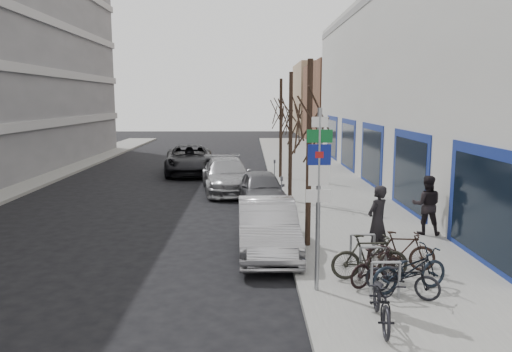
{
  "coord_description": "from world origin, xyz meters",
  "views": [
    {
      "loc": [
        0.9,
        -10.65,
        4.36
      ],
      "look_at": [
        1.1,
        4.82,
        2.0
      ],
      "focal_mm": 35.0,
      "sensor_mm": 36.0,
      "label": 1
    }
  ],
  "objects_px": {
    "highway_sign_pole": "(319,189)",
    "bike_near_left": "(382,296)",
    "tree_near": "(310,109)",
    "bike_near_right": "(377,266)",
    "bike_far_curb": "(402,274)",
    "bike_mid_inner": "(370,257)",
    "bike_mid_curb": "(410,266)",
    "parked_car_front": "(267,227)",
    "bike_far_inner": "(401,251)",
    "bike_rack": "(373,259)",
    "meter_back": "(275,170)",
    "pedestrian_far": "(427,204)",
    "pedestrian_near": "(377,221)",
    "meter_front": "(294,224)",
    "parked_car_mid": "(262,189)",
    "tree_mid": "(291,106)",
    "meter_mid": "(282,189)",
    "tree_far": "(281,105)",
    "parked_car_back": "(227,175)"
  },
  "relations": [
    {
      "from": "pedestrian_near",
      "to": "pedestrian_far",
      "type": "bearing_deg",
      "value": -174.55
    },
    {
      "from": "bike_mid_inner",
      "to": "parked_car_mid",
      "type": "bearing_deg",
      "value": 14.08
    },
    {
      "from": "highway_sign_pole",
      "to": "bike_mid_curb",
      "type": "height_order",
      "value": "highway_sign_pole"
    },
    {
      "from": "bike_rack",
      "to": "bike_mid_inner",
      "type": "relative_size",
      "value": 1.23
    },
    {
      "from": "bike_near_right",
      "to": "parked_car_mid",
      "type": "height_order",
      "value": "parked_car_mid"
    },
    {
      "from": "highway_sign_pole",
      "to": "tree_near",
      "type": "relative_size",
      "value": 0.76
    },
    {
      "from": "bike_near_left",
      "to": "bike_mid_curb",
      "type": "relative_size",
      "value": 0.96
    },
    {
      "from": "bike_near_left",
      "to": "pedestrian_near",
      "type": "xyz_separation_m",
      "value": [
        0.98,
        4.28,
        0.4
      ]
    },
    {
      "from": "tree_mid",
      "to": "meter_mid",
      "type": "xyz_separation_m",
      "value": [
        -0.45,
        -1.5,
        -3.19
      ]
    },
    {
      "from": "tree_far",
      "to": "pedestrian_near",
      "type": "height_order",
      "value": "tree_far"
    },
    {
      "from": "parked_car_front",
      "to": "parked_car_mid",
      "type": "bearing_deg",
      "value": 88.32
    },
    {
      "from": "parked_car_front",
      "to": "bike_near_left",
      "type": "bearing_deg",
      "value": -69.71
    },
    {
      "from": "bike_near_right",
      "to": "tree_near",
      "type": "bearing_deg",
      "value": -8.21
    },
    {
      "from": "bike_near_right",
      "to": "bike_far_inner",
      "type": "height_order",
      "value": "bike_far_inner"
    },
    {
      "from": "parked_car_back",
      "to": "pedestrian_far",
      "type": "bearing_deg",
      "value": -58.98
    },
    {
      "from": "bike_near_left",
      "to": "pedestrian_far",
      "type": "relative_size",
      "value": 0.97
    },
    {
      "from": "tree_near",
      "to": "pedestrian_near",
      "type": "relative_size",
      "value": 2.84
    },
    {
      "from": "pedestrian_near",
      "to": "pedestrian_far",
      "type": "relative_size",
      "value": 1.02
    },
    {
      "from": "bike_near_left",
      "to": "parked_car_front",
      "type": "bearing_deg",
      "value": 118.1
    },
    {
      "from": "tree_far",
      "to": "pedestrian_near",
      "type": "xyz_separation_m",
      "value": [
        1.78,
        -13.98,
        -2.98
      ]
    },
    {
      "from": "meter_front",
      "to": "bike_far_curb",
      "type": "height_order",
      "value": "meter_front"
    },
    {
      "from": "parked_car_front",
      "to": "parked_car_back",
      "type": "distance_m",
      "value": 9.95
    },
    {
      "from": "highway_sign_pole",
      "to": "parked_car_front",
      "type": "relative_size",
      "value": 0.9
    },
    {
      "from": "meter_mid",
      "to": "parked_car_front",
      "type": "relative_size",
      "value": 0.27
    },
    {
      "from": "meter_back",
      "to": "pedestrian_far",
      "type": "height_order",
      "value": "pedestrian_far"
    },
    {
      "from": "meter_mid",
      "to": "bike_near_left",
      "type": "bearing_deg",
      "value": -83.08
    },
    {
      "from": "bike_rack",
      "to": "parked_car_mid",
      "type": "relative_size",
      "value": 0.52
    },
    {
      "from": "bike_rack",
      "to": "meter_front",
      "type": "distance_m",
      "value": 2.92
    },
    {
      "from": "bike_near_right",
      "to": "parked_car_mid",
      "type": "bearing_deg",
      "value": -14.08
    },
    {
      "from": "highway_sign_pole",
      "to": "bike_near_left",
      "type": "distance_m",
      "value": 2.66
    },
    {
      "from": "bike_far_curb",
      "to": "parked_car_mid",
      "type": "xyz_separation_m",
      "value": [
        -2.8,
        9.98,
        0.09
      ]
    },
    {
      "from": "tree_near",
      "to": "bike_far_curb",
      "type": "xyz_separation_m",
      "value": [
        1.6,
        -3.87,
        -3.46
      ]
    },
    {
      "from": "tree_far",
      "to": "bike_far_curb",
      "type": "xyz_separation_m",
      "value": [
        1.6,
        -16.87,
        -3.46
      ]
    },
    {
      "from": "bike_near_left",
      "to": "bike_far_curb",
      "type": "xyz_separation_m",
      "value": [
        0.81,
        1.4,
        -0.07
      ]
    },
    {
      "from": "bike_near_right",
      "to": "tree_far",
      "type": "bearing_deg",
      "value": -24.24
    },
    {
      "from": "bike_far_curb",
      "to": "tree_near",
      "type": "bearing_deg",
      "value": 53.06
    },
    {
      "from": "tree_mid",
      "to": "tree_far",
      "type": "distance_m",
      "value": 6.5
    },
    {
      "from": "bike_rack",
      "to": "bike_near_left",
      "type": "distance_m",
      "value": 2.4
    },
    {
      "from": "parked_car_front",
      "to": "bike_far_inner",
      "type": "bearing_deg",
      "value": -32.54
    },
    {
      "from": "bike_far_curb",
      "to": "tree_far",
      "type": "bearing_deg",
      "value": 35.97
    },
    {
      "from": "highway_sign_pole",
      "to": "pedestrian_far",
      "type": "xyz_separation_m",
      "value": [
        4.09,
        4.69,
        -1.36
      ]
    },
    {
      "from": "meter_mid",
      "to": "meter_back",
      "type": "distance_m",
      "value": 5.5
    },
    {
      "from": "bike_near_right",
      "to": "pedestrian_far",
      "type": "relative_size",
      "value": 0.81
    },
    {
      "from": "bike_near_left",
      "to": "pedestrian_near",
      "type": "bearing_deg",
      "value": 83.22
    },
    {
      "from": "bike_mid_inner",
      "to": "bike_rack",
      "type": "bearing_deg",
      "value": -121.08
    },
    {
      "from": "meter_back",
      "to": "bike_mid_inner",
      "type": "distance_m",
      "value": 13.45
    },
    {
      "from": "highway_sign_pole",
      "to": "bike_mid_inner",
      "type": "relative_size",
      "value": 2.28
    },
    {
      "from": "tree_mid",
      "to": "bike_rack",
      "type": "bearing_deg",
      "value": -82.72
    },
    {
      "from": "bike_rack",
      "to": "bike_mid_inner",
      "type": "distance_m",
      "value": 0.09
    },
    {
      "from": "tree_mid",
      "to": "bike_mid_inner",
      "type": "height_order",
      "value": "tree_mid"
    }
  ]
}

